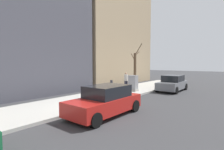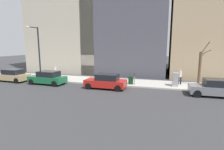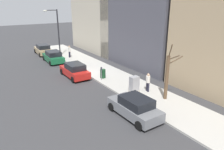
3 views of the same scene
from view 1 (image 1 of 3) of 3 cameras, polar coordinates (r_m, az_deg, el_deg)
ground_plane at (r=10.37m, az=-6.09°, el=-11.06°), size 120.00×120.00×0.00m
sidewalk at (r=11.80m, az=-13.11°, el=-8.93°), size 4.00×36.00×0.15m
parked_car_grey at (r=17.90m, az=19.13°, el=-2.59°), size 2.01×4.24×1.52m
parked_car_red at (r=9.04m, az=-2.16°, el=-8.45°), size 1.92×4.20×1.52m
parking_meter at (r=12.11m, az=-0.18°, el=-4.16°), size 0.14×0.10×1.35m
utility_box at (r=16.06m, az=6.92°, el=-2.71°), size 0.83×0.61×1.43m
bare_tree at (r=18.76m, az=7.53°, el=2.04°), size 1.38×1.12×4.66m
trash_bin at (r=12.09m, az=-3.30°, el=-6.00°), size 0.56×0.56×0.90m
pedestrian_near_meter at (r=17.05m, az=4.60°, el=-1.52°), size 0.36×0.40×1.66m
office_tower_left at (r=28.35m, az=-5.80°, el=22.00°), size 12.42×12.42×23.07m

